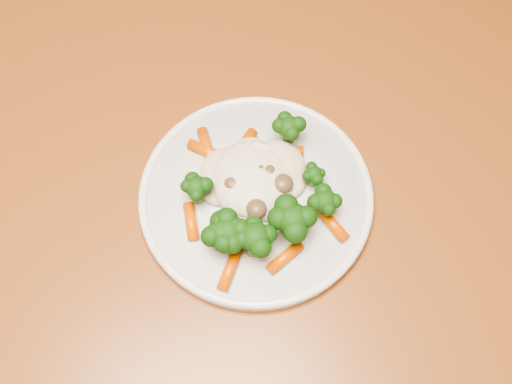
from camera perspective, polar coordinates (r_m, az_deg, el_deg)
dining_table at (r=0.80m, az=2.68°, el=-3.02°), size 1.36×1.14×0.75m
plate at (r=0.69m, az=0.00°, el=-0.49°), size 0.25×0.25×0.01m
meal at (r=0.66m, az=0.09°, el=-0.48°), size 0.16×0.19×0.05m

